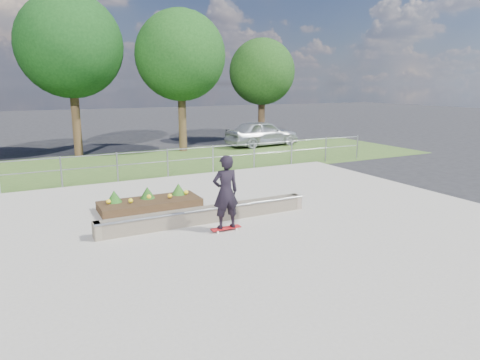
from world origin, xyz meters
The scene contains 11 objects.
ground centered at (0.00, 0.00, 0.00)m, with size 120.00×120.00×0.00m, color black.
grass_verge centered at (0.00, 11.00, 0.01)m, with size 30.00×8.00×0.02m, color #355020.
concrete_slab centered at (0.00, 0.00, 0.03)m, with size 15.00×15.00×0.06m, color gray.
fence centered at (0.00, 7.50, 0.77)m, with size 20.06×0.06×1.20m.
tree_mid_left centered at (-2.50, 15.00, 5.61)m, with size 5.25×5.25×8.25m.
tree_mid_right centered at (3.00, 14.00, 5.23)m, with size 4.90×4.90×7.70m.
tree_far_right centered at (9.00, 15.50, 4.48)m, with size 4.20×4.20×6.60m.
grind_ledge centered at (-0.85, 1.41, 0.26)m, with size 6.00×0.44×0.43m.
planter_bed centered at (-1.89, 3.46, 0.24)m, with size 3.00×1.20×0.61m.
skateboarder centered at (-0.72, 0.50, 1.08)m, with size 0.80×0.47×1.97m.
parked_car centered at (8.02, 13.72, 0.79)m, with size 1.86×4.63×1.58m, color #A3A7AC.
Camera 1 is at (-5.18, -8.94, 3.75)m, focal length 32.00 mm.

